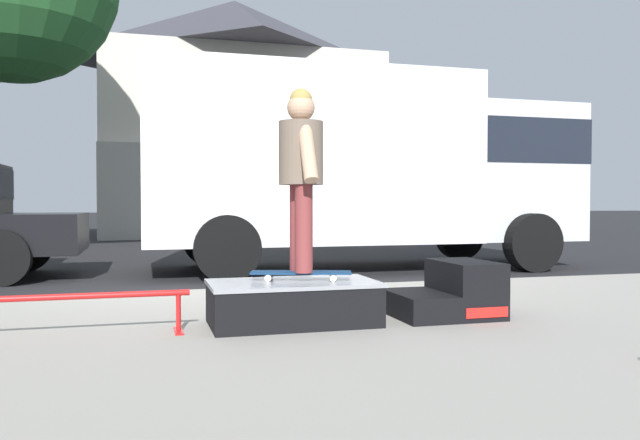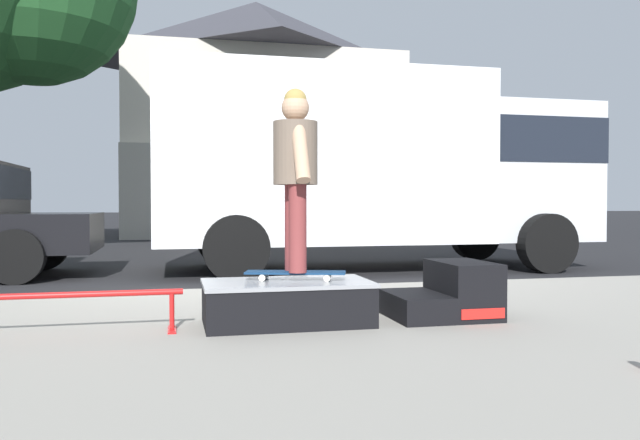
# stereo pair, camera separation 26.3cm
# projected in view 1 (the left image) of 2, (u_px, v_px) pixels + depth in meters

# --- Properties ---
(ground_plane) EXTENTS (140.00, 140.00, 0.00)m
(ground_plane) POSITION_uv_depth(u_px,v_px,m) (140.00, 296.00, 7.19)
(ground_plane) COLOR black
(sidewalk_slab) EXTENTS (50.00, 5.00, 0.12)m
(sidewalk_slab) POSITION_uv_depth(u_px,v_px,m) (138.00, 349.00, 4.30)
(sidewalk_slab) COLOR gray
(sidewalk_slab) RESTS_ON ground
(skate_box) EXTENTS (1.28, 0.70, 0.33)m
(skate_box) POSITION_uv_depth(u_px,v_px,m) (293.00, 301.00, 4.87)
(skate_box) COLOR black
(skate_box) RESTS_ON sidewalk_slab
(kicker_ramp) EXTENTS (0.83, 0.71, 0.45)m
(kicker_ramp) POSITION_uv_depth(u_px,v_px,m) (451.00, 293.00, 5.23)
(kicker_ramp) COLOR black
(kicker_ramp) RESTS_ON sidewalk_slab
(grind_rail) EXTENTS (1.62, 0.28, 0.31)m
(grind_rail) POSITION_uv_depth(u_px,v_px,m) (71.00, 304.00, 4.39)
(grind_rail) COLOR red
(grind_rail) RESTS_ON sidewalk_slab
(skateboard) EXTENTS (0.80, 0.41, 0.07)m
(skateboard) POSITION_uv_depth(u_px,v_px,m) (301.00, 273.00, 4.94)
(skateboard) COLOR navy
(skateboard) RESTS_ON skate_box
(skater_kid) EXTENTS (0.35, 0.73, 1.42)m
(skater_kid) POSITION_uv_depth(u_px,v_px,m) (301.00, 164.00, 4.91)
(skater_kid) COLOR brown
(skater_kid) RESTS_ON skateboard
(box_truck) EXTENTS (6.91, 2.63, 3.05)m
(box_truck) POSITION_uv_depth(u_px,v_px,m) (365.00, 163.00, 10.20)
(box_truck) COLOR white
(box_truck) RESTS_ON ground
(house_behind) EXTENTS (9.54, 8.22, 8.40)m
(house_behind) POSITION_uv_depth(u_px,v_px,m) (235.00, 116.00, 22.96)
(house_behind) COLOR beige
(house_behind) RESTS_ON ground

